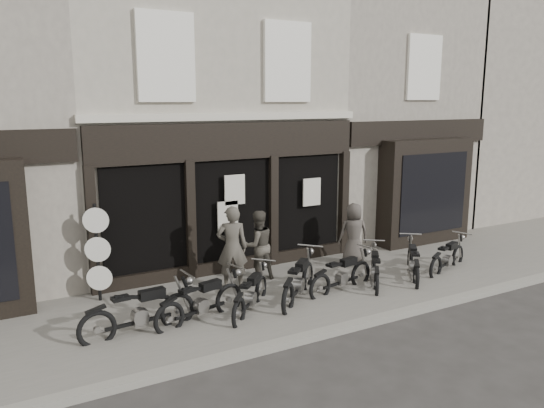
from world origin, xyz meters
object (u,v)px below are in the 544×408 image
motorcycle_0 (140,316)px  man_right (354,233)px  motorcycle_2 (251,298)px  motorcycle_4 (342,278)px  man_centre (258,245)px  man_left (232,248)px  motorcycle_5 (375,272)px  motorcycle_3 (299,284)px  advert_sign_post (98,257)px  motorcycle_7 (448,260)px  motorcycle_1 (201,305)px  motorcycle_6 (413,265)px

motorcycle_0 → man_right: man_right is taller
motorcycle_2 → motorcycle_4: bearing=-42.1°
man_centre → man_right: (2.86, -0.08, -0.04)m
man_centre → man_left: bearing=19.1°
motorcycle_5 → motorcycle_3: bearing=126.3°
motorcycle_5 → advert_sign_post: 6.41m
motorcycle_3 → man_right: man_right is taller
motorcycle_3 → motorcycle_7: motorcycle_3 is taller
motorcycle_4 → man_centre: man_centre is taller
motorcycle_1 → man_right: 5.21m
motorcycle_0 → man_left: 2.93m
motorcycle_6 → man_centre: size_ratio=1.03×
motorcycle_4 → motorcycle_5: size_ratio=1.20×
motorcycle_6 → man_right: size_ratio=1.08×
motorcycle_0 → man_right: 6.40m
man_left → advert_sign_post: size_ratio=0.86×
motorcycle_3 → man_right: (2.64, 1.46, 0.51)m
motorcycle_4 → man_centre: 2.17m
motorcycle_1 → motorcycle_7: motorcycle_1 is taller
motorcycle_2 → motorcycle_6: bearing=-44.1°
motorcycle_5 → man_left: bearing=104.9°
motorcycle_2 → motorcycle_1: bearing=132.6°
motorcycle_1 → motorcycle_4: motorcycle_1 is taller
motorcycle_3 → motorcycle_6: bearing=-44.2°
motorcycle_6 → advert_sign_post: size_ratio=0.78×
motorcycle_0 → motorcycle_1: bearing=-4.9°
motorcycle_0 → motorcycle_7: (8.01, -0.12, -0.06)m
advert_sign_post → man_left: bearing=8.9°
motorcycle_3 → motorcycle_6: motorcycle_3 is taller
motorcycle_0 → motorcycle_3: size_ratio=1.25×
motorcycle_0 → motorcycle_2: motorcycle_0 is taller
man_right → motorcycle_3: bearing=48.5°
motorcycle_6 → motorcycle_7: bearing=-54.1°
motorcycle_7 → motorcycle_4: bearing=158.2°
motorcycle_1 → motorcycle_4: bearing=-14.8°
motorcycle_3 → motorcycle_1: bearing=139.2°
motorcycle_0 → motorcycle_6: 6.85m
motorcycle_6 → man_left: 4.59m
motorcycle_2 → motorcycle_7: 5.70m
motorcycle_6 → motorcycle_1: bearing=127.1°
motorcycle_0 → man_left: bearing=22.4°
motorcycle_5 → advert_sign_post: bearing=108.9°
motorcycle_1 → motorcycle_7: 6.77m
man_left → motorcycle_2: bearing=103.4°
motorcycle_3 → motorcycle_7: 4.45m
motorcycle_2 → man_right: 4.23m
motorcycle_0 → motorcycle_7: 8.01m
man_right → motorcycle_0: bearing=33.3°
motorcycle_0 → motorcycle_3: (3.56, 0.05, -0.01)m
motorcycle_6 → motorcycle_4: bearing=125.5°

